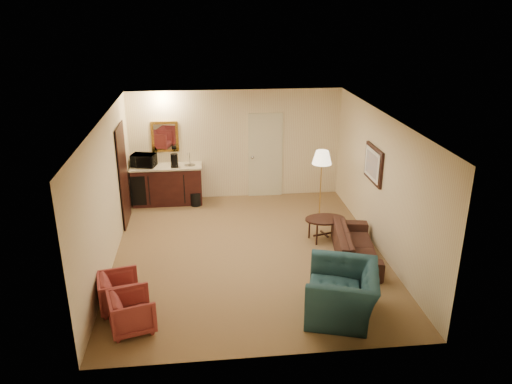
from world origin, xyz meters
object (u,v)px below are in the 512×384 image
floor_lamp (321,185)px  coffee_maker (174,161)px  coffee_table (325,229)px  microwave (144,159)px  waste_bin (196,199)px  rose_chair_near (120,290)px  teal_armchair (343,285)px  wetbar_cabinet (167,185)px  rose_chair_far (132,310)px  sofa (356,241)px

floor_lamp → coffee_maker: bearing=158.8°
coffee_table → coffee_maker: (-3.02, 2.22, 0.84)m
microwave → waste_bin: bearing=2.9°
rose_chair_near → microwave: (0.00, 4.34, 0.78)m
waste_bin → rose_chair_near: bearing=-105.7°
teal_armchair → coffee_maker: (-2.66, 4.77, 0.56)m
coffee_table → microwave: microwave is taller
wetbar_cabinet → coffee_table: size_ratio=2.05×
rose_chair_near → rose_chair_far: size_ratio=1.00×
rose_chair_far → coffee_maker: bearing=-21.0°
teal_armchair → microwave: size_ratio=2.23×
sofa → rose_chair_near: size_ratio=2.90×
coffee_table → microwave: 4.48m
rose_chair_near → microwave: size_ratio=1.19×
coffee_table → waste_bin: size_ratio=2.57×
sofa → coffee_table: sofa is taller
rose_chair_far → coffee_table: 4.32m
teal_armchair → coffee_maker: 5.49m
teal_armchair → microwave: 5.96m
rose_chair_far → coffee_maker: 4.87m
rose_chair_near → coffee_maker: size_ratio=2.03×
sofa → floor_lamp: bearing=16.4°
rose_chair_far → coffee_maker: (0.45, 4.79, 0.76)m
sofa → microwave: 5.24m
microwave → teal_armchair: bearing=-40.6°
rose_chair_far → microwave: (-0.25, 4.91, 0.78)m
coffee_maker → sofa: bearing=-24.6°
waste_bin → coffee_maker: (-0.45, 0.12, 0.92)m
sofa → teal_armchair: 1.87m
coffee_maker → rose_chair_near: bearing=-82.0°
rose_chair_near → coffee_table: size_ratio=0.79×
wetbar_cabinet → rose_chair_near: (-0.50, -4.33, -0.14)m
wetbar_cabinet → teal_armchair: size_ratio=1.38×
sofa → rose_chair_near: (-4.10, -1.16, -0.04)m
rose_chair_far → waste_bin: 4.76m
wetbar_cabinet → coffee_table: wetbar_cabinet is taller
floor_lamp → microwave: floor_lamp is taller
rose_chair_far → floor_lamp: 5.10m
floor_lamp → coffee_maker: 3.39m
rose_chair_far → floor_lamp: floor_lamp is taller
sofa → teal_armchair: teal_armchair is taller
microwave → wetbar_cabinet: bearing=13.0°
wetbar_cabinet → rose_chair_near: bearing=-96.6°
wetbar_cabinet → floor_lamp: (3.35, -1.32, 0.32)m
waste_bin → microwave: microwave is taller
wetbar_cabinet → rose_chair_far: 4.90m
coffee_table → waste_bin: (-2.57, 2.10, -0.07)m
microwave → coffee_maker: bearing=5.3°
teal_armchair → rose_chair_near: 3.41m
waste_bin → coffee_maker: coffee_maker is taller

